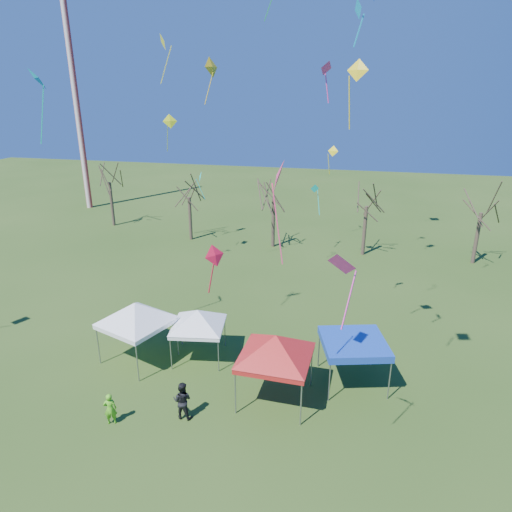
{
  "coord_description": "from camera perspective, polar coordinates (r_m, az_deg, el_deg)",
  "views": [
    {
      "loc": [
        5.5,
        -16.18,
        14.23
      ],
      "look_at": [
        0.99,
        3.0,
        6.96
      ],
      "focal_mm": 32.0,
      "sensor_mm": 36.0,
      "label": 1
    }
  ],
  "objects": [
    {
      "name": "tent_white_mid",
      "position": [
        25.12,
        -7.3,
        -7.12
      ],
      "size": [
        3.82,
        3.82,
        3.41
      ],
      "rotation": [
        0.0,
        0.0,
        0.16
      ],
      "color": "gray",
      "rests_on": "ground"
    },
    {
      "name": "kite_13",
      "position": [
        39.72,
        -7.02,
        9.77
      ],
      "size": [
        0.78,
        1.03,
        2.56
      ],
      "rotation": [
        0.0,
        0.0,
        5.07
      ],
      "color": "#0DD0BF",
      "rests_on": "ground"
    },
    {
      "name": "kite_22",
      "position": [
        40.64,
        7.39,
        8.23
      ],
      "size": [
        0.95,
        0.82,
        2.72
      ],
      "rotation": [
        0.0,
        0.0,
        3.58
      ],
      "color": "#0DCDBB",
      "rests_on": "ground"
    },
    {
      "name": "kite_25",
      "position": [
        18.88,
        12.74,
        27.82
      ],
      "size": [
        0.44,
        0.74,
        1.64
      ],
      "rotation": [
        0.0,
        0.0,
        1.93
      ],
      "color": "#0DA1CE",
      "rests_on": "ground"
    },
    {
      "name": "tree_2",
      "position": [
        42.07,
        2.23,
        9.35
      ],
      "size": [
        3.71,
        3.71,
        8.18
      ],
      "color": "#3D2D21",
      "rests_on": "ground"
    },
    {
      "name": "kite_11",
      "position": [
        35.19,
        -5.56,
        22.43
      ],
      "size": [
        1.0,
        1.53,
        3.27
      ],
      "rotation": [
        0.0,
        0.0,
        1.24
      ],
      "color": "yellow",
      "rests_on": "ground"
    },
    {
      "name": "person_dark",
      "position": [
        21.96,
        -9.2,
        -17.38
      ],
      "size": [
        0.9,
        0.7,
        1.83
      ],
      "primitive_type": "imported",
      "rotation": [
        0.0,
        0.0,
        3.15
      ],
      "color": "black",
      "rests_on": "ground"
    },
    {
      "name": "tent_red",
      "position": [
        21.49,
        2.5,
        -10.42
      ],
      "size": [
        4.6,
        4.6,
        4.06
      ],
      "rotation": [
        0.0,
        0.0,
        -0.03
      ],
      "color": "gray",
      "rests_on": "ground"
    },
    {
      "name": "tent_blue",
      "position": [
        23.66,
        12.14,
        -10.67
      ],
      "size": [
        3.84,
        3.84,
        2.45
      ],
      "rotation": [
        0.0,
        0.0,
        0.27
      ],
      "color": "gray",
      "rests_on": "ground"
    },
    {
      "name": "kite_8",
      "position": [
        24.33,
        -25.61,
        19.31
      ],
      "size": [
        1.2,
        1.39,
        3.4
      ],
      "rotation": [
        0.0,
        0.0,
        2.02
      ],
      "color": "#0CBE95",
      "rests_on": "ground"
    },
    {
      "name": "tree_3",
      "position": [
        41.05,
        13.84,
        8.21
      ],
      "size": [
        3.59,
        3.59,
        7.91
      ],
      "color": "#3D2D21",
      "rests_on": "ground"
    },
    {
      "name": "tent_white_west",
      "position": [
        25.39,
        -14.89,
        -6.15
      ],
      "size": [
        4.28,
        4.28,
        4.01
      ],
      "rotation": [
        0.0,
        0.0,
        -0.35
      ],
      "color": "gray",
      "rests_on": "ground"
    },
    {
      "name": "kite_19",
      "position": [
        36.88,
        9.57,
        12.73
      ],
      "size": [
        0.88,
        0.61,
        2.31
      ],
      "rotation": [
        0.0,
        0.0,
        6.0
      ],
      "color": "yellow",
      "rests_on": "ground"
    },
    {
      "name": "radio_mast",
      "position": [
        60.36,
        -21.51,
        17.28
      ],
      "size": [
        0.7,
        0.7,
        25.0
      ],
      "primitive_type": "cylinder",
      "color": "silver",
      "rests_on": "ground"
    },
    {
      "name": "kite_18",
      "position": [
        24.86,
        8.73,
        22.11
      ],
      "size": [
        0.82,
        0.9,
        2.04
      ],
      "rotation": [
        0.0,
        0.0,
        4.09
      ],
      "color": "#E83391",
      "rests_on": "ground"
    },
    {
      "name": "kite_7",
      "position": [
        33.38,
        -11.51,
        24.71
      ],
      "size": [
        1.09,
        1.18,
        3.13
      ],
      "rotation": [
        0.0,
        0.0,
        2.18
      ],
      "color": "#FEF61A",
      "rests_on": "ground"
    },
    {
      "name": "kite_2",
      "position": [
        41.63,
        -10.7,
        16.19
      ],
      "size": [
        1.31,
        1.18,
        3.2
      ],
      "rotation": [
        0.0,
        0.0,
        0.66
      ],
      "color": "#CFE017",
      "rests_on": "ground"
    },
    {
      "name": "tree_4",
      "position": [
        42.18,
        26.66,
        6.93
      ],
      "size": [
        3.58,
        3.58,
        7.89
      ],
      "color": "#3D2D21",
      "rests_on": "ground"
    },
    {
      "name": "tree_0",
      "position": [
        51.5,
        -18.05,
        10.63
      ],
      "size": [
        3.83,
        3.83,
        8.44
      ],
      "color": "#3D2D21",
      "rests_on": "ground"
    },
    {
      "name": "ground",
      "position": [
        22.24,
        -4.52,
        -19.61
      ],
      "size": [
        140.0,
        140.0,
        0.0
      ],
      "primitive_type": "plane",
      "color": "#2B4817",
      "rests_on": "ground"
    },
    {
      "name": "kite_1",
      "position": [
        19.92,
        -5.17,
        -0.03
      ],
      "size": [
        0.95,
        1.06,
        2.28
      ],
      "rotation": [
        0.0,
        0.0,
        0.92
      ],
      "color": "red",
      "rests_on": "ground"
    },
    {
      "name": "kite_5",
      "position": [
        15.8,
        2.71,
        9.77
      ],
      "size": [
        0.53,
        1.21,
        3.88
      ],
      "rotation": [
        0.0,
        0.0,
        4.79
      ],
      "color": "#FF386D",
      "rests_on": "ground"
    },
    {
      "name": "tree_1",
      "position": [
        44.75,
        -8.46,
        9.16
      ],
      "size": [
        3.42,
        3.42,
        7.54
      ],
      "color": "#3D2D21",
      "rests_on": "ground"
    },
    {
      "name": "kite_17",
      "position": [
        21.11,
        12.53,
        21.56
      ],
      "size": [
        0.98,
        0.61,
        2.91
      ],
      "rotation": [
        0.0,
        0.0,
        6.0
      ],
      "color": "yellow",
      "rests_on": "ground"
    },
    {
      "name": "kite_27",
      "position": [
        14.96,
        10.75,
        -1.04
      ],
      "size": [
        1.28,
        1.13,
        2.63
      ],
      "rotation": [
        0.0,
        0.0,
        2.65
      ],
      "color": "#F937B3",
      "rests_on": "ground"
    },
    {
      "name": "person_green",
      "position": [
        22.44,
        -17.77,
        -17.73
      ],
      "size": [
        0.67,
        0.56,
        1.56
      ],
      "primitive_type": "imported",
      "rotation": [
        0.0,
        0.0,
        3.52
      ],
      "color": "#5AC11F",
      "rests_on": "ground"
    }
  ]
}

